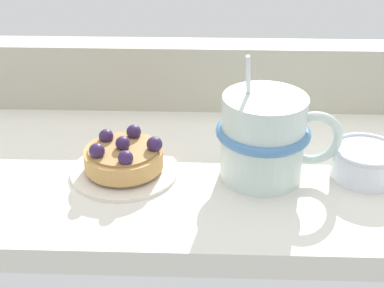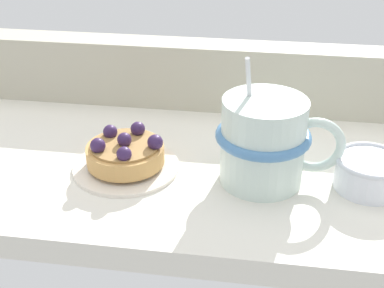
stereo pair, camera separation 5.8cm
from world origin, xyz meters
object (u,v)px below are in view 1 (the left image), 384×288
at_px(dessert_plate, 125,169).
at_px(raspberry_tart, 124,155).
at_px(coffee_mug, 265,137).
at_px(sugar_bowl, 365,161).

distance_m(dessert_plate, raspberry_tart, 0.02).
bearing_deg(coffee_mug, dessert_plate, 179.71).
relative_size(dessert_plate, raspberry_tart, 1.38).
bearing_deg(raspberry_tart, sugar_bowl, 0.09).
xyz_separation_m(coffee_mug, sugar_bowl, (0.11, 0.00, -0.03)).
height_order(dessert_plate, sugar_bowl, sugar_bowl).
xyz_separation_m(dessert_plate, coffee_mug, (0.16, -0.00, 0.05)).
height_order(raspberry_tart, coffee_mug, coffee_mug).
bearing_deg(raspberry_tart, dessert_plate, 165.21).
height_order(dessert_plate, raspberry_tart, raspberry_tart).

